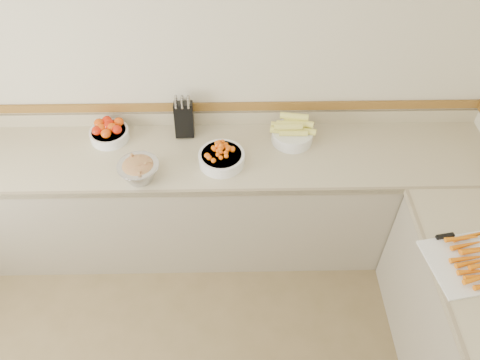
{
  "coord_description": "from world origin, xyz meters",
  "views": [
    {
      "loc": [
        0.32,
        -0.54,
        2.98
      ],
      "look_at": [
        0.35,
        1.35,
        1.0
      ],
      "focal_mm": 35.0,
      "sensor_mm": 36.0,
      "label": 1
    }
  ],
  "objects_px": {
    "corn_bowl": "(292,132)",
    "rhubarb_bowl": "(139,170)",
    "knife_block": "(184,119)",
    "tomato_bowl": "(109,131)",
    "cutting_board": "(474,261)",
    "cherry_tomato_bowl": "(222,157)"
  },
  "relations": [
    {
      "from": "corn_bowl",
      "to": "rhubarb_bowl",
      "type": "relative_size",
      "value": 1.19
    },
    {
      "from": "tomato_bowl",
      "to": "cutting_board",
      "type": "height_order",
      "value": "tomato_bowl"
    },
    {
      "from": "cherry_tomato_bowl",
      "to": "tomato_bowl",
      "type": "bearing_deg",
      "value": 161.6
    },
    {
      "from": "corn_bowl",
      "to": "cutting_board",
      "type": "height_order",
      "value": "corn_bowl"
    },
    {
      "from": "tomato_bowl",
      "to": "cutting_board",
      "type": "relative_size",
      "value": 0.5
    },
    {
      "from": "corn_bowl",
      "to": "cutting_board",
      "type": "xyz_separation_m",
      "value": [
        0.86,
        -0.99,
        -0.05
      ]
    },
    {
      "from": "tomato_bowl",
      "to": "rhubarb_bowl",
      "type": "bearing_deg",
      "value": -56.54
    },
    {
      "from": "cherry_tomato_bowl",
      "to": "corn_bowl",
      "type": "xyz_separation_m",
      "value": [
        0.47,
        0.21,
        0.01
      ]
    },
    {
      "from": "cutting_board",
      "to": "cherry_tomato_bowl",
      "type": "bearing_deg",
      "value": 149.51
    },
    {
      "from": "cherry_tomato_bowl",
      "to": "cutting_board",
      "type": "xyz_separation_m",
      "value": [
        1.33,
        -0.78,
        -0.03
      ]
    },
    {
      "from": "tomato_bowl",
      "to": "corn_bowl",
      "type": "height_order",
      "value": "corn_bowl"
    },
    {
      "from": "knife_block",
      "to": "corn_bowl",
      "type": "bearing_deg",
      "value": -7.26
    },
    {
      "from": "rhubarb_bowl",
      "to": "corn_bowl",
      "type": "bearing_deg",
      "value": 19.29
    },
    {
      "from": "tomato_bowl",
      "to": "knife_block",
      "type": "bearing_deg",
      "value": 5.47
    },
    {
      "from": "knife_block",
      "to": "rhubarb_bowl",
      "type": "bearing_deg",
      "value": -120.2
    },
    {
      "from": "knife_block",
      "to": "cutting_board",
      "type": "relative_size",
      "value": 0.58
    },
    {
      "from": "knife_block",
      "to": "corn_bowl",
      "type": "xyz_separation_m",
      "value": [
        0.72,
        -0.09,
        -0.05
      ]
    },
    {
      "from": "knife_block",
      "to": "cherry_tomato_bowl",
      "type": "relative_size",
      "value": 1.02
    },
    {
      "from": "knife_block",
      "to": "cutting_board",
      "type": "height_order",
      "value": "knife_block"
    },
    {
      "from": "knife_block",
      "to": "corn_bowl",
      "type": "relative_size",
      "value": 0.99
    },
    {
      "from": "corn_bowl",
      "to": "rhubarb_bowl",
      "type": "xyz_separation_m",
      "value": [
        -0.97,
        -0.34,
        0.01
      ]
    },
    {
      "from": "tomato_bowl",
      "to": "cutting_board",
      "type": "bearing_deg",
      "value": -26.38
    }
  ]
}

